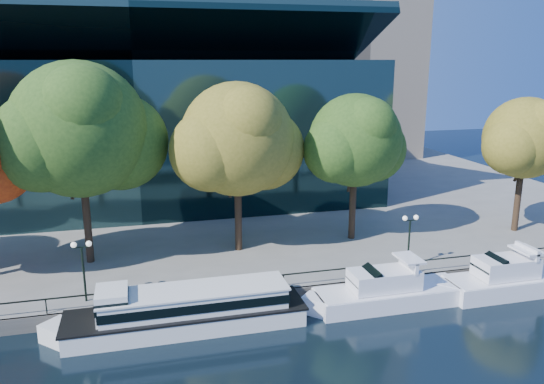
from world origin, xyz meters
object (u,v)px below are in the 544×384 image
object	(u,v)px
tree_2	(82,132)
cruiser_far	(505,279)
lamp_2	(410,229)
tree_5	(526,140)
tour_boat	(180,309)
tree_3	(240,142)
lamp_1	(82,257)
cruiser_near	(384,291)
tree_4	(357,143)

from	to	relation	value
tree_2	cruiser_far	bearing A→B (deg)	-21.20
lamp_2	tree_5	bearing A→B (deg)	21.62
tour_boat	tree_5	size ratio (longest dim) A/B	1.33
tour_boat	tree_3	bearing A→B (deg)	60.12
tree_5	lamp_2	distance (m)	15.81
cruiser_far	lamp_1	xyz separation A→B (m)	(-28.19, 3.92, 2.89)
cruiser_near	tree_4	xyz separation A→B (m)	(2.31, 10.70, 8.33)
cruiser_near	lamp_1	xyz separation A→B (m)	(-19.17, 3.50, 2.96)
tour_boat	tree_5	xyz separation A→B (m)	(30.91, 8.73, 7.97)
tree_2	tree_3	size ratio (longest dim) A/B	1.12
tree_2	cruiser_near	bearing A→B (deg)	-28.74
tour_boat	lamp_1	size ratio (longest dim) A/B	3.95
tree_2	tree_5	size ratio (longest dim) A/B	1.26
tour_boat	lamp_2	size ratio (longest dim) A/B	3.95
tour_boat	tree_3	world-z (taller)	tree_3
tree_4	tree_5	xyz separation A→B (m)	(15.14, -1.70, -0.10)
cruiser_far	lamp_1	distance (m)	28.61
tour_boat	tree_2	distance (m)	15.20
cruiser_near	tree_5	distance (m)	21.29
tour_boat	tree_2	xyz separation A→B (m)	(-5.73, 10.25, 9.66)
cruiser_near	tree_2	bearing A→B (deg)	151.26
tree_4	lamp_2	size ratio (longest dim) A/B	3.08
tour_boat	cruiser_far	distance (m)	22.49
tree_5	lamp_1	distance (m)	37.40
cruiser_far	tree_2	bearing A→B (deg)	158.80
tour_boat	lamp_1	bearing A→B (deg)	150.45
tour_boat	tree_4	xyz separation A→B (m)	(15.76, 10.43, 8.07)
cruiser_far	tour_boat	bearing A→B (deg)	178.26
tree_3	lamp_2	world-z (taller)	tree_3
tour_boat	tree_4	world-z (taller)	tree_4
tour_boat	tree_5	distance (m)	33.09
tree_2	tree_4	world-z (taller)	tree_2
cruiser_near	cruiser_far	xyz separation A→B (m)	(9.02, -0.42, 0.07)
tour_boat	cruiser_far	size ratio (longest dim) A/B	1.52
tree_3	tree_4	world-z (taller)	tree_3
cruiser_near	tree_5	world-z (taller)	tree_5
cruiser_far	tree_4	xyz separation A→B (m)	(-6.72, 11.12, 8.26)
tree_5	tree_2	bearing A→B (deg)	177.62
cruiser_far	tree_5	bearing A→B (deg)	48.17
cruiser_far	tree_5	size ratio (longest dim) A/B	0.88
cruiser_near	lamp_2	xyz separation A→B (m)	(3.60, 3.50, 2.96)
tree_3	lamp_1	world-z (taller)	tree_3
cruiser_near	lamp_2	bearing A→B (deg)	44.26
cruiser_far	tree_4	world-z (taller)	tree_4
tour_boat	tree_5	bearing A→B (deg)	15.77
cruiser_near	tree_5	xyz separation A→B (m)	(17.45, 8.99, 8.23)
lamp_1	tree_4	bearing A→B (deg)	18.51
tree_2	lamp_2	xyz separation A→B (m)	(22.78, -7.01, -6.96)
cruiser_far	lamp_1	size ratio (longest dim) A/B	2.60
cruiser_far	tree_3	world-z (taller)	tree_3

